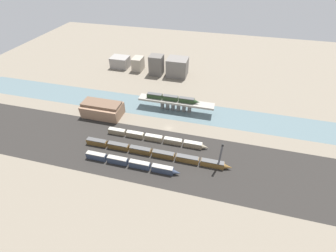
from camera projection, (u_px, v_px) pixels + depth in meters
ground_plane at (169, 128)px, 142.97m from camera, size 400.00×400.00×0.00m
railbed_yard at (158, 155)px, 125.03m from camera, size 280.00×42.00×0.01m
river_water at (176, 110)px, 158.24m from camera, size 320.00×23.37×0.01m
bridge at (176, 103)px, 154.57m from camera, size 52.25×7.13×7.68m
train_on_bridge at (172, 98)px, 152.77m from camera, size 36.70×3.08×3.41m
train_yard_near at (131, 163)px, 117.88m from camera, size 52.26×2.76×4.05m
train_yard_mid at (154, 153)px, 123.68m from camera, size 83.13×2.96×3.73m
train_yard_far at (156, 138)px, 133.08m from camera, size 61.47×2.87×3.46m
warehouse_building at (102, 109)px, 150.99m from camera, size 26.17×14.34×9.79m
signal_tower at (220, 156)px, 112.84m from camera, size 1.00×0.99×17.00m
city_block_far_left at (120, 62)px, 209.15m from camera, size 16.04×12.51×9.71m
city_block_left at (138, 64)px, 203.80m from camera, size 8.69×11.77×11.60m
city_block_center at (156, 65)px, 195.90m from camera, size 11.39×10.51×16.79m
city_block_right at (177, 67)px, 194.57m from camera, size 17.32×14.97×15.17m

